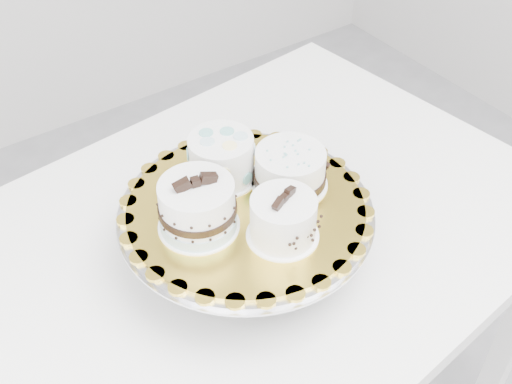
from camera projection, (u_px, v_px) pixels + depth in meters
table at (234, 268)px, 1.16m from camera, size 1.26×0.91×0.75m
cake_stand at (246, 224)px, 1.03m from camera, size 0.40×0.40×0.11m
cake_board at (246, 207)px, 1.00m from camera, size 0.48×0.48×0.01m
cake_swirl at (283, 220)px, 0.93m from camera, size 0.13×0.13×0.09m
cake_banded at (198, 208)px, 0.94m from camera, size 0.13×0.13×0.10m
cake_dots at (221, 158)px, 1.03m from camera, size 0.13×0.13×0.08m
cake_ribbon at (291, 170)px, 1.02m from camera, size 0.14×0.14×0.07m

